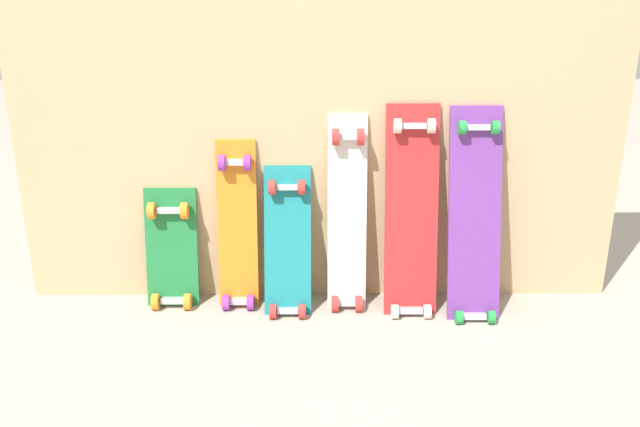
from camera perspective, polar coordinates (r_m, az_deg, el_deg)
The scene contains 8 objects.
ground_plane at distance 3.08m, azimuth -0.01°, elevation -7.08°, with size 12.00×12.00×0.00m, color #A89E8E.
plywood_wall_panel at distance 2.87m, azimuth -0.02°, elevation 8.15°, with size 2.54×0.04×1.62m, color tan.
skateboard_green at distance 3.03m, azimuth -12.12°, elevation -3.36°, with size 0.22×0.17×0.57m.
skateboard_orange at distance 2.94m, azimuth -6.81°, elevation -1.55°, with size 0.17×0.17×0.78m.
skateboard_teal at distance 2.91m, azimuth -2.68°, elevation -2.92°, with size 0.20×0.25×0.67m.
skateboard_white at distance 2.90m, azimuth 2.25°, elevation -0.61°, with size 0.16×0.19×0.88m.
skateboard_red at distance 2.89m, azimuth 7.54°, elevation -0.47°, with size 0.22×0.25×0.93m.
skateboard_purple at distance 2.91m, azimuth 12.62°, elevation -0.74°, with size 0.22×0.30×0.93m.
Camera 1 is at (-0.02, -2.74, 1.41)m, focal length 38.87 mm.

